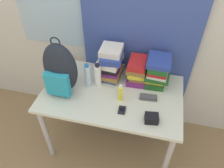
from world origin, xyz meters
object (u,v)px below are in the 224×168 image
object	(u,v)px
book_stack_left	(111,62)
book_stack_right	(157,71)
camera_pouch	(152,118)
book_stack_center	(138,70)
water_bottle	(88,76)
backpack	(60,70)
sunscreen_bottle	(120,93)
sunglasses_case	(148,97)
cell_phone	(122,110)
sports_bottle	(98,75)

from	to	relation	value
book_stack_left	book_stack_right	size ratio (longest dim) A/B	1.16
book_stack_right	camera_pouch	size ratio (longest dim) A/B	2.35
book_stack_center	water_bottle	xyz separation A→B (m)	(-0.43, -0.19, 0.01)
camera_pouch	book_stack_left	bearing A→B (deg)	133.41
backpack	water_bottle	bearing A→B (deg)	30.20
sunscreen_bottle	sunglasses_case	bearing A→B (deg)	14.72
backpack	cell_phone	distance (m)	0.62
sunscreen_bottle	cell_phone	size ratio (longest dim) A/B	1.92
book_stack_center	water_bottle	world-z (taller)	water_bottle
backpack	sports_bottle	xyz separation A→B (m)	(0.28, 0.15, -0.12)
backpack	sunglasses_case	size ratio (longest dim) A/B	3.55
backpack	sunglasses_case	xyz separation A→B (m)	(0.76, 0.07, -0.22)
backpack	sunscreen_bottle	size ratio (longest dim) A/B	3.28
backpack	book_stack_left	distance (m)	0.48
sports_bottle	book_stack_left	bearing A→B (deg)	60.12
book_stack_right	sports_bottle	world-z (taller)	book_stack_right
sports_bottle	sunglasses_case	distance (m)	0.50
book_stack_right	sunglasses_case	size ratio (longest dim) A/B	1.82
book_stack_left	cell_phone	world-z (taller)	book_stack_left
book_stack_left	water_bottle	xyz separation A→B (m)	(-0.17, -0.19, -0.05)
sunglasses_case	camera_pouch	size ratio (longest dim) A/B	1.29
water_bottle	sunglasses_case	size ratio (longest dim) A/B	1.57
book_stack_center	camera_pouch	size ratio (longest dim) A/B	2.38
water_bottle	sports_bottle	bearing A→B (deg)	21.78
cell_phone	sunglasses_case	size ratio (longest dim) A/B	0.56
book_stack_right	book_stack_center	bearing A→B (deg)	179.39
sunglasses_case	book_stack_right	bearing A→B (deg)	79.98
sunglasses_case	camera_pouch	bearing A→B (deg)	-77.87
backpack	camera_pouch	distance (m)	0.85
backpack	water_bottle	xyz separation A→B (m)	(0.20, 0.11, -0.12)
book_stack_center	sports_bottle	bearing A→B (deg)	-155.04
water_bottle	book_stack_center	bearing A→B (deg)	24.33
backpack	sunscreen_bottle	bearing A→B (deg)	0.56
backpack	book_stack_center	xyz separation A→B (m)	(0.62, 0.31, -0.13)
book_stack_left	camera_pouch	xyz separation A→B (m)	(0.44, -0.47, -0.13)
book_stack_left	sunscreen_bottle	distance (m)	0.34
book_stack_left	camera_pouch	bearing A→B (deg)	-46.59
backpack	sunglasses_case	world-z (taller)	backpack
book_stack_center	book_stack_left	bearing A→B (deg)	-178.31
book_stack_left	sunglasses_case	world-z (taller)	book_stack_left
cell_phone	book_stack_center	bearing A→B (deg)	82.21
water_bottle	camera_pouch	distance (m)	0.68
sports_bottle	sunglasses_case	world-z (taller)	sports_bottle
book_stack_left	sports_bottle	size ratio (longest dim) A/B	1.38
sports_bottle	book_stack_center	bearing A→B (deg)	24.96
water_bottle	sunscreen_bottle	bearing A→B (deg)	-18.32
sunglasses_case	camera_pouch	xyz separation A→B (m)	(0.05, -0.24, 0.01)
cell_phone	sunscreen_bottle	bearing A→B (deg)	107.98
book_stack_left	book_stack_right	distance (m)	0.44
book_stack_left	cell_phone	size ratio (longest dim) A/B	3.74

